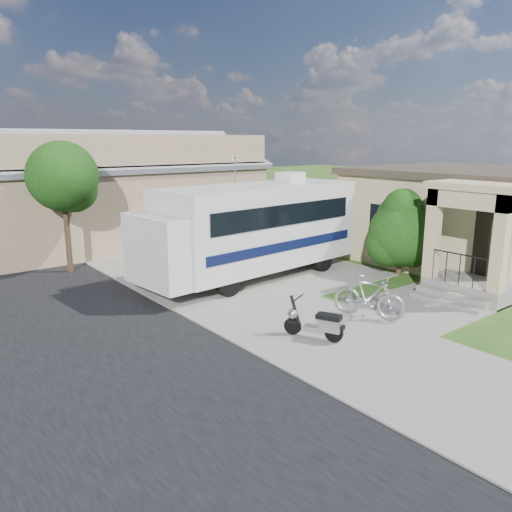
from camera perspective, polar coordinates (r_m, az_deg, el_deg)
ground at (r=13.38m, az=8.38°, el=-7.05°), size 120.00×120.00×0.00m
sidewalk_slab at (r=20.81m, az=-13.95°, el=0.09°), size 4.00×80.00×0.06m
driveway_slab at (r=17.50m, az=1.12°, el=-1.98°), size 7.00×6.00×0.05m
walk_slab at (r=15.06m, az=19.13°, el=-5.25°), size 4.00×3.00×0.05m
house at (r=20.85m, az=22.78°, el=4.36°), size 9.47×7.80×3.54m
warehouse at (r=24.49m, az=-15.92°, el=6.54°), size 12.50×8.40×5.04m
street_tree_a at (r=18.52m, az=-20.95°, el=8.13°), size 2.44×2.40×4.58m
street_tree_b at (r=28.20m, az=-27.20°, el=9.28°), size 2.44×2.40×4.73m
motorhome at (r=16.62m, az=-0.48°, el=3.34°), size 8.19×3.20×4.10m
shrub at (r=17.81m, az=16.18°, el=2.75°), size 2.45×2.34×3.01m
scooter at (r=11.74m, az=7.05°, el=-7.64°), size 0.83×1.39×0.97m
bicycle at (r=13.30m, az=12.77°, el=-4.77°), size 1.19×1.96×1.14m
garden_hose at (r=16.06m, az=18.84°, el=-3.87°), size 0.38×0.38×0.17m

